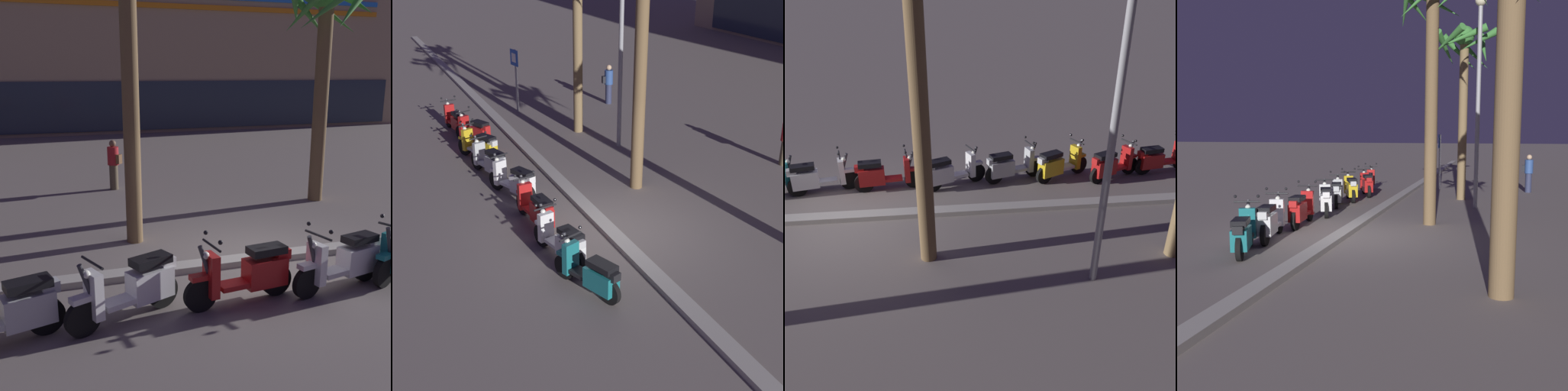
% 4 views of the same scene
% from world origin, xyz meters
% --- Properties ---
extents(ground_plane, '(200.00, 200.00, 0.00)m').
position_xyz_m(ground_plane, '(0.00, 0.00, 0.00)').
color(ground_plane, slate).
extents(curb_strip, '(60.00, 0.36, 0.12)m').
position_xyz_m(curb_strip, '(0.00, -0.08, 0.06)').
color(curb_strip, '#ADA89E').
rests_on(curb_strip, ground).
extents(scooter_red_second_in_line, '(1.80, 0.61, 1.17)m').
position_xyz_m(scooter_red_second_in_line, '(-8.80, -1.77, 0.44)').
color(scooter_red_second_in_line, black).
rests_on(scooter_red_second_in_line, ground).
extents(scooter_red_far_back, '(1.65, 0.90, 1.17)m').
position_xyz_m(scooter_red_far_back, '(-7.23, -1.46, 0.46)').
color(scooter_red_far_back, black).
rests_on(scooter_red_far_back, ground).
extents(scooter_yellow_mid_rear, '(1.68, 0.93, 1.17)m').
position_xyz_m(scooter_yellow_mid_rear, '(-5.77, -1.65, 0.46)').
color(scooter_yellow_mid_rear, black).
rests_on(scooter_yellow_mid_rear, ground).
extents(scooter_silver_mid_centre, '(1.74, 0.76, 1.17)m').
position_xyz_m(scooter_silver_mid_centre, '(-4.40, -1.72, 0.46)').
color(scooter_silver_mid_centre, black).
rests_on(scooter_silver_mid_centre, ground).
extents(scooter_white_gap_after_mid, '(1.75, 0.89, 1.04)m').
position_xyz_m(scooter_white_gap_after_mid, '(-2.70, -1.50, 0.46)').
color(scooter_white_gap_after_mid, black).
rests_on(scooter_white_gap_after_mid, ground).
extents(scooter_red_mid_front, '(1.86, 0.58, 1.17)m').
position_xyz_m(scooter_red_mid_front, '(-0.91, -1.53, 0.46)').
color(scooter_red_mid_front, black).
rests_on(scooter_red_mid_front, ground).
extents(scooter_white_last_in_row, '(1.84, 0.71, 1.17)m').
position_xyz_m(scooter_white_last_in_row, '(0.82, -1.55, 0.46)').
color(scooter_white_last_in_row, black).
rests_on(scooter_white_last_in_row, ground).
extents(palm_tree_far_corner, '(2.42, 2.51, 6.75)m').
position_xyz_m(palm_tree_far_corner, '(-2.09, 1.74, 5.05)').
color(palm_tree_far_corner, brown).
rests_on(palm_tree_far_corner, ground).
extents(street_lamp, '(0.36, 0.36, 6.80)m').
position_xyz_m(street_lamp, '(-5.28, 2.83, 4.14)').
color(street_lamp, '#939399').
rests_on(street_lamp, ground).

